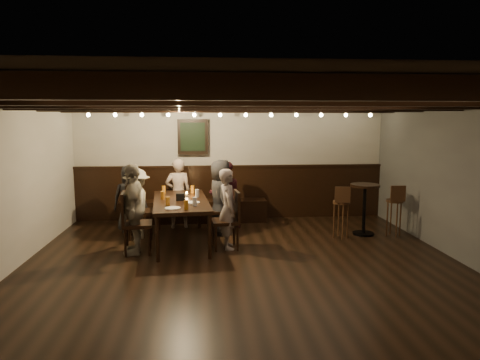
{
  "coord_description": "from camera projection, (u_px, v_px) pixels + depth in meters",
  "views": [
    {
      "loc": [
        -0.54,
        -5.51,
        2.12
      ],
      "look_at": [
        0.01,
        1.3,
        1.14
      ],
      "focal_mm": 32.0,
      "sensor_mm": 36.0,
      "label": 1
    }
  ],
  "objects": [
    {
      "name": "person_left_near",
      "position": [
        137.0,
        203.0,
        7.59
      ],
      "size": [
        0.55,
        0.85,
        1.26
      ],
      "primitive_type": "imported",
      "rotation": [
        0.0,
        0.0,
        -1.47
      ],
      "color": "#9D9885",
      "rests_on": "floor"
    },
    {
      "name": "pint_e",
      "position": [
        168.0,
        201.0,
        6.78
      ],
      "size": [
        0.07,
        0.07,
        0.14
      ],
      "primitive_type": "cylinder",
      "color": "#BF7219",
      "rests_on": "dining_table"
    },
    {
      "name": "condiment_caddy",
      "position": [
        181.0,
        197.0,
        7.21
      ],
      "size": [
        0.15,
        0.1,
        0.12
      ],
      "primitive_type": "cube",
      "color": "black",
      "rests_on": "dining_table"
    },
    {
      "name": "person_bench_centre",
      "position": [
        178.0,
        193.0,
        8.3
      ],
      "size": [
        0.53,
        0.37,
        1.36
      ],
      "primitive_type": "imported",
      "rotation": [
        0.0,
        0.0,
        3.24
      ],
      "color": "gray",
      "rests_on": "floor"
    },
    {
      "name": "person_left_far",
      "position": [
        134.0,
        209.0,
        6.7
      ],
      "size": [
        0.43,
        0.87,
        1.43
      ],
      "primitive_type": "imported",
      "rotation": [
        0.0,
        0.0,
        -1.47
      ],
      "color": "gray",
      "rests_on": "floor"
    },
    {
      "name": "high_top_table",
      "position": [
        365.0,
        202.0,
        7.81
      ],
      "size": [
        0.53,
        0.53,
        0.94
      ],
      "color": "black",
      "rests_on": "floor"
    },
    {
      "name": "candle",
      "position": [
        187.0,
        195.0,
        7.58
      ],
      "size": [
        0.05,
        0.05,
        0.05
      ],
      "primitive_type": "cylinder",
      "color": "beige",
      "rests_on": "dining_table"
    },
    {
      "name": "person_bench_left",
      "position": [
        130.0,
        198.0,
        8.0
      ],
      "size": [
        0.66,
        0.47,
        1.28
      ],
      "primitive_type": "imported",
      "rotation": [
        0.0,
        0.0,
        3.24
      ],
      "color": "#252528",
      "rests_on": "floor"
    },
    {
      "name": "chair_left_near",
      "position": [
        139.0,
        221.0,
        7.64
      ],
      "size": [
        0.5,
        0.5,
        0.99
      ],
      "rotation": [
        0.0,
        0.0,
        -1.47
      ],
      "color": "black",
      "rests_on": "floor"
    },
    {
      "name": "pint_b",
      "position": [
        193.0,
        189.0,
        7.94
      ],
      "size": [
        0.07,
        0.07,
        0.14
      ],
      "primitive_type": "cylinder",
      "color": "#BF7219",
      "rests_on": "dining_table"
    },
    {
      "name": "person_right_near",
      "position": [
        221.0,
        197.0,
        7.85
      ],
      "size": [
        0.5,
        0.72,
        1.38
      ],
      "primitive_type": "imported",
      "rotation": [
        0.0,
        0.0,
        1.67
      ],
      "color": "#232326",
      "rests_on": "floor"
    },
    {
      "name": "person_bench_right",
      "position": [
        225.0,
        195.0,
        8.32
      ],
      "size": [
        0.68,
        0.55,
        1.3
      ],
      "primitive_type": "imported",
      "rotation": [
        0.0,
        0.0,
        3.24
      ],
      "color": "#4C1A22",
      "rests_on": "floor"
    },
    {
      "name": "room",
      "position": [
        220.0,
        177.0,
        7.79
      ],
      "size": [
        7.0,
        7.0,
        7.0
      ],
      "color": "black",
      "rests_on": "ground"
    },
    {
      "name": "pint_g",
      "position": [
        186.0,
        205.0,
        6.49
      ],
      "size": [
        0.07,
        0.07,
        0.14
      ],
      "primitive_type": "cylinder",
      "color": "#BF7219",
      "rests_on": "dining_table"
    },
    {
      "name": "chair_right_far",
      "position": [
        226.0,
        231.0,
        7.02
      ],
      "size": [
        0.48,
        0.48,
        0.95
      ],
      "rotation": [
        0.0,
        0.0,
        1.67
      ],
      "color": "black",
      "rests_on": "floor"
    },
    {
      "name": "bar_stool_left",
      "position": [
        341.0,
        219.0,
        7.61
      ],
      "size": [
        0.31,
        0.33,
        0.95
      ],
      "rotation": [
        0.0,
        0.0,
        -0.19
      ],
      "color": "#3E2113",
      "rests_on": "floor"
    },
    {
      "name": "pint_c",
      "position": [
        163.0,
        195.0,
        7.3
      ],
      "size": [
        0.07,
        0.07,
        0.14
      ],
      "primitive_type": "cylinder",
      "color": "#BF7219",
      "rests_on": "dining_table"
    },
    {
      "name": "pint_d",
      "position": [
        197.0,
        193.0,
        7.51
      ],
      "size": [
        0.07,
        0.07,
        0.14
      ],
      "primitive_type": "cylinder",
      "color": "silver",
      "rests_on": "dining_table"
    },
    {
      "name": "bar_stool_right",
      "position": [
        394.0,
        217.0,
        7.73
      ],
      "size": [
        0.3,
        0.31,
        0.95
      ],
      "rotation": [
        0.0,
        0.0,
        -0.07
      ],
      "color": "#3E2113",
      "rests_on": "floor"
    },
    {
      "name": "chair_right_near",
      "position": [
        219.0,
        219.0,
        7.9
      ],
      "size": [
        0.46,
        0.46,
        0.91
      ],
      "rotation": [
        0.0,
        0.0,
        1.67
      ],
      "color": "black",
      "rests_on": "floor"
    },
    {
      "name": "pint_a",
      "position": [
        164.0,
        190.0,
        7.89
      ],
      "size": [
        0.07,
        0.07,
        0.14
      ],
      "primitive_type": "cylinder",
      "color": "#BF7219",
      "rests_on": "dining_table"
    },
    {
      "name": "plate_near",
      "position": [
        173.0,
        208.0,
        6.56
      ],
      "size": [
        0.24,
        0.24,
        0.01
      ],
      "primitive_type": "cylinder",
      "color": "white",
      "rests_on": "dining_table"
    },
    {
      "name": "pint_f",
      "position": [
        195.0,
        202.0,
        6.76
      ],
      "size": [
        0.07,
        0.07,
        0.14
      ],
      "primitive_type": "cylinder",
      "color": "silver",
      "rests_on": "dining_table"
    },
    {
      "name": "person_right_far",
      "position": [
        228.0,
        209.0,
        6.98
      ],
      "size": [
        0.36,
        0.51,
        1.32
      ],
      "primitive_type": "imported",
      "rotation": [
        0.0,
        0.0,
        1.67
      ],
      "color": "gray",
      "rests_on": "floor"
    },
    {
      "name": "chair_left_far",
      "position": [
        137.0,
        235.0,
        6.77
      ],
      "size": [
        0.49,
        0.49,
        0.99
      ],
      "rotation": [
        0.0,
        0.0,
        -1.47
      ],
      "color": "black",
      "rests_on": "floor"
    },
    {
      "name": "plate_far",
      "position": [
        192.0,
        202.0,
        7.01
      ],
      "size": [
        0.24,
        0.24,
        0.01
      ],
      "primitive_type": "cylinder",
      "color": "white",
      "rests_on": "dining_table"
    },
    {
      "name": "dining_table",
      "position": [
        181.0,
        203.0,
        7.28
      ],
      "size": [
        1.1,
        2.08,
        0.75
      ],
      "rotation": [
        0.0,
        0.0,
        0.1
      ],
      "color": "black",
      "rests_on": "floor"
    }
  ]
}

